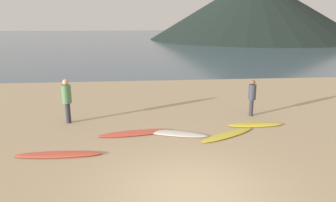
{
  "coord_description": "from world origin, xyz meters",
  "views": [
    {
      "loc": [
        -1.2,
        -6.61,
        4.06
      ],
      "look_at": [
        0.11,
        6.58,
        0.6
      ],
      "focal_mm": 33.62,
      "sensor_mm": 36.0,
      "label": 1
    }
  ],
  "objects_px": {
    "surfboard_4": "(255,125)",
    "person_0": "(252,95)",
    "surfboard_1": "(136,133)",
    "surfboard_3": "(227,135)",
    "person_1": "(67,97)",
    "surfboard_2": "(172,133)",
    "surfboard_0": "(59,154)"
  },
  "relations": [
    {
      "from": "surfboard_0",
      "to": "surfboard_2",
      "type": "relative_size",
      "value": 1.02
    },
    {
      "from": "surfboard_3",
      "to": "surfboard_2",
      "type": "bearing_deg",
      "value": 138.91
    },
    {
      "from": "surfboard_4",
      "to": "person_1",
      "type": "height_order",
      "value": "person_1"
    },
    {
      "from": "surfboard_0",
      "to": "person_1",
      "type": "distance_m",
      "value": 3.4
    },
    {
      "from": "surfboard_3",
      "to": "surfboard_4",
      "type": "bearing_deg",
      "value": 4.25
    },
    {
      "from": "surfboard_4",
      "to": "surfboard_2",
      "type": "bearing_deg",
      "value": -169.26
    },
    {
      "from": "surfboard_1",
      "to": "person_1",
      "type": "relative_size",
      "value": 1.5
    },
    {
      "from": "surfboard_1",
      "to": "surfboard_2",
      "type": "distance_m",
      "value": 1.34
    },
    {
      "from": "surfboard_2",
      "to": "person_0",
      "type": "height_order",
      "value": "person_0"
    },
    {
      "from": "surfboard_3",
      "to": "surfboard_1",
      "type": "bearing_deg",
      "value": 140.68
    },
    {
      "from": "person_0",
      "to": "surfboard_2",
      "type": "bearing_deg",
      "value": 165.56
    },
    {
      "from": "surfboard_2",
      "to": "surfboard_3",
      "type": "height_order",
      "value": "surfboard_2"
    },
    {
      "from": "surfboard_1",
      "to": "surfboard_3",
      "type": "bearing_deg",
      "value": -17.97
    },
    {
      "from": "surfboard_0",
      "to": "person_1",
      "type": "height_order",
      "value": "person_1"
    },
    {
      "from": "surfboard_0",
      "to": "person_0",
      "type": "bearing_deg",
      "value": 26.97
    },
    {
      "from": "surfboard_1",
      "to": "surfboard_4",
      "type": "distance_m",
      "value": 4.71
    },
    {
      "from": "surfboard_1",
      "to": "surfboard_3",
      "type": "height_order",
      "value": "surfboard_1"
    },
    {
      "from": "surfboard_1",
      "to": "surfboard_4",
      "type": "bearing_deg",
      "value": -3.51
    },
    {
      "from": "surfboard_2",
      "to": "surfboard_4",
      "type": "distance_m",
      "value": 3.42
    },
    {
      "from": "surfboard_0",
      "to": "surfboard_1",
      "type": "height_order",
      "value": "surfboard_0"
    },
    {
      "from": "surfboard_2",
      "to": "surfboard_4",
      "type": "bearing_deg",
      "value": 30.36
    },
    {
      "from": "surfboard_0",
      "to": "surfboard_3",
      "type": "height_order",
      "value": "surfboard_0"
    },
    {
      "from": "surfboard_4",
      "to": "person_0",
      "type": "distance_m",
      "value": 1.6
    },
    {
      "from": "person_1",
      "to": "surfboard_3",
      "type": "bearing_deg",
      "value": -84.46
    },
    {
      "from": "surfboard_3",
      "to": "surfboard_4",
      "type": "xyz_separation_m",
      "value": [
        1.4,
        0.97,
        0.01
      ]
    },
    {
      "from": "surfboard_4",
      "to": "surfboard_3",
      "type": "bearing_deg",
      "value": -144.75
    },
    {
      "from": "surfboard_0",
      "to": "surfboard_4",
      "type": "bearing_deg",
      "value": 18.69
    },
    {
      "from": "surfboard_1",
      "to": "surfboard_2",
      "type": "bearing_deg",
      "value": -15.33
    },
    {
      "from": "surfboard_2",
      "to": "surfboard_0",
      "type": "bearing_deg",
      "value": -137.28
    },
    {
      "from": "person_1",
      "to": "surfboard_4",
      "type": "bearing_deg",
      "value": -73.82
    },
    {
      "from": "surfboard_2",
      "to": "person_0",
      "type": "bearing_deg",
      "value": 47.77
    },
    {
      "from": "surfboard_0",
      "to": "surfboard_1",
      "type": "xyz_separation_m",
      "value": [
        2.34,
        1.67,
        -0.0
      ]
    }
  ]
}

